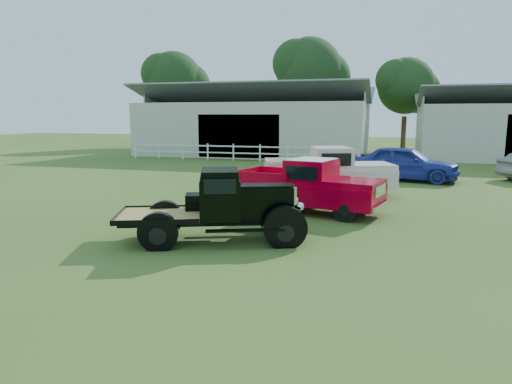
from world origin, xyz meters
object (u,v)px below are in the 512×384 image
(vintage_flatbed, at_px, (216,205))
(white_pickup, at_px, (328,172))
(misc_car_blue, at_px, (405,163))
(red_pickup, at_px, (309,185))

(vintage_flatbed, bearing_deg, white_pickup, 54.61)
(white_pickup, relative_size, misc_car_blue, 1.03)
(red_pickup, height_order, white_pickup, white_pickup)
(misc_car_blue, bearing_deg, vintage_flatbed, 170.65)
(white_pickup, height_order, misc_car_blue, white_pickup)
(vintage_flatbed, height_order, misc_car_blue, vintage_flatbed)
(vintage_flatbed, relative_size, white_pickup, 0.89)
(vintage_flatbed, relative_size, misc_car_blue, 0.92)
(vintage_flatbed, xyz_separation_m, red_pickup, (1.67, 4.25, -0.02))
(white_pickup, bearing_deg, misc_car_blue, 41.88)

